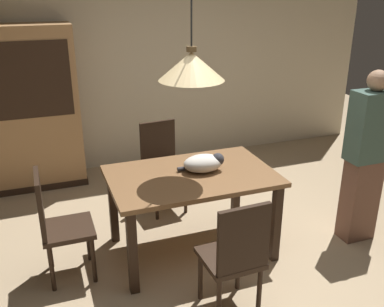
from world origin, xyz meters
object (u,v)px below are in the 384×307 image
object	(u,v)px
chair_near_front	(236,254)
cat_sleeping	(204,163)
hutch_bookcase	(29,113)
chair_left_side	(57,222)
person_standing	(366,159)
dining_table	(192,185)
pendant_lamp	(191,66)
chair_far_back	(162,162)

from	to	relation	value
chair_near_front	cat_sleeping	distance (m)	0.95
hutch_bookcase	chair_left_side	bearing A→B (deg)	-86.25
hutch_bookcase	person_standing	distance (m)	3.58
dining_table	person_standing	xyz separation A→B (m)	(1.53, -0.33, 0.15)
pendant_lamp	person_standing	size ratio (longest dim) A/B	0.82
dining_table	chair_left_side	size ratio (longest dim) A/B	1.51
dining_table	chair_left_side	bearing A→B (deg)	179.98
person_standing	pendant_lamp	bearing A→B (deg)	167.77
pendant_lamp	dining_table	bearing A→B (deg)	-71.57
dining_table	pendant_lamp	distance (m)	1.01
dining_table	person_standing	size ratio (longest dim) A/B	0.88
chair_left_side	person_standing	xyz separation A→B (m)	(2.66, -0.33, 0.29)
chair_left_side	chair_far_back	size ratio (longest dim) A/B	1.00
person_standing	hutch_bookcase	bearing A→B (deg)	141.13
chair_left_side	cat_sleeping	xyz separation A→B (m)	(1.25, 0.01, 0.32)
person_standing	cat_sleeping	bearing A→B (deg)	166.25
dining_table	cat_sleeping	size ratio (longest dim) A/B	3.58
dining_table	cat_sleeping	distance (m)	0.22
chair_far_back	person_standing	size ratio (longest dim) A/B	0.58
chair_near_front	chair_far_back	bearing A→B (deg)	90.34
chair_near_front	hutch_bookcase	distance (m)	3.08
dining_table	chair_near_front	world-z (taller)	chair_near_front
cat_sleeping	hutch_bookcase	world-z (taller)	hutch_bookcase
chair_far_back	chair_near_front	size ratio (longest dim) A/B	1.00
person_standing	chair_near_front	bearing A→B (deg)	-160.33
chair_near_front	person_standing	xyz separation A→B (m)	(1.53, 0.55, 0.29)
chair_left_side	chair_near_front	distance (m)	1.43
dining_table	person_standing	bearing A→B (deg)	-12.23
dining_table	pendant_lamp	size ratio (longest dim) A/B	1.08
chair_near_front	dining_table	bearing A→B (deg)	90.19
chair_near_front	hutch_bookcase	world-z (taller)	hutch_bookcase
chair_left_side	pendant_lamp	xyz separation A→B (m)	(1.13, -0.00, 1.15)
chair_left_side	person_standing	bearing A→B (deg)	-7.12
chair_near_front	pendant_lamp	bearing A→B (deg)	90.19
cat_sleeping	person_standing	distance (m)	1.45
hutch_bookcase	pendant_lamp	bearing A→B (deg)	-56.76
dining_table	hutch_bookcase	size ratio (longest dim) A/B	0.76
cat_sleeping	pendant_lamp	xyz separation A→B (m)	(-0.12, -0.01, 0.84)
pendant_lamp	hutch_bookcase	bearing A→B (deg)	123.24
pendant_lamp	hutch_bookcase	size ratio (longest dim) A/B	0.70
cat_sleeping	chair_near_front	bearing A→B (deg)	-97.52
hutch_bookcase	chair_far_back	bearing A→B (deg)	-39.71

